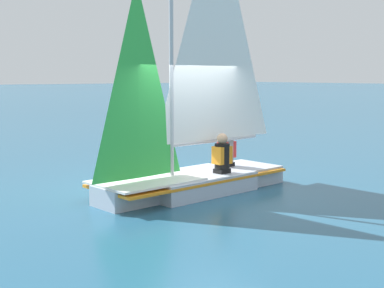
% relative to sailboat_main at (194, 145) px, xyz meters
% --- Properties ---
extents(ground_plane, '(260.00, 260.00, 0.00)m').
position_rel_sailboat_main_xyz_m(ground_plane, '(-0.05, -0.00, -0.93)').
color(ground_plane, '#235675').
extents(sailboat_main, '(4.34, 1.83, 5.81)m').
position_rel_sailboat_main_xyz_m(sailboat_main, '(0.00, 0.00, 0.00)').
color(sailboat_main, '#B2BCCC').
rests_on(sailboat_main, ground_plane).
extents(sailor_helm, '(0.36, 0.33, 1.16)m').
position_rel_sailboat_main_xyz_m(sailor_helm, '(0.49, -0.28, -0.31)').
color(sailor_helm, black).
rests_on(sailor_helm, ground_plane).
extents(sailor_crew, '(0.36, 0.33, 1.16)m').
position_rel_sailboat_main_xyz_m(sailor_crew, '(1.09, 0.28, -0.31)').
color(sailor_crew, black).
rests_on(sailor_crew, ground_plane).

